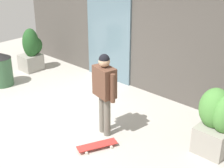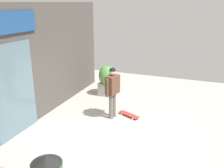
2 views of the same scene
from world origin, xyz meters
The scene contains 5 objects.
ground_plane centered at (0.00, 0.00, 0.00)m, with size 12.00×12.00×0.00m, color #B2ADA3.
building_facade centered at (-0.03, 2.75, 1.72)m, with size 8.18×0.31×3.46m.
skateboarder centered at (0.99, 0.55, 0.99)m, with size 0.61×0.35×1.62m.
skateboard centered at (1.24, 0.09, 0.06)m, with size 0.48×0.75×0.08m.
planter_box_right centered at (2.83, 1.49, 0.66)m, with size 0.72×0.67×1.17m.
Camera 2 is at (-5.61, -2.02, 3.46)m, focal length 39.68 mm.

